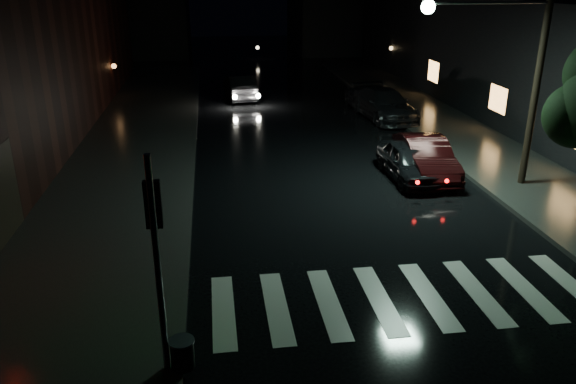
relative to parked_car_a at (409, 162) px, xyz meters
name	(u,v)px	position (x,y,z in m)	size (l,w,h in m)	color
ground	(279,319)	(-5.80, -8.30, -0.67)	(120.00, 120.00, 0.00)	black
sidewalk_left	(127,145)	(-10.80, 5.70, -0.59)	(6.00, 44.00, 0.15)	#282826
sidewalk_right	(453,132)	(4.20, 5.70, -0.59)	(4.00, 44.00, 0.15)	#282826
building_right	(554,55)	(11.20, 9.70, 2.33)	(10.00, 40.00, 6.00)	black
building_far_left	(110,10)	(-15.80, 36.70, 3.33)	(14.00, 10.00, 8.00)	black
building_far_right	(366,13)	(8.20, 36.70, 2.83)	(14.00, 10.00, 7.00)	black
crosswalk	(404,297)	(-2.80, -7.80, -0.66)	(9.00, 3.00, 0.01)	beige
signal_pole_corner	(170,302)	(-7.94, -9.76, 0.88)	(0.68, 0.61, 4.20)	slate
utility_pole	(522,55)	(3.03, -1.30, 3.93)	(4.92, 0.44, 8.00)	black
parked_car_a	(409,162)	(0.00, 0.00, 0.00)	(1.57, 3.91, 1.33)	black
parked_car_b	(425,157)	(0.72, 0.29, 0.05)	(1.52, 4.36, 1.44)	black
parked_car_c	(384,104)	(1.80, 9.07, 0.10)	(2.14, 5.27, 1.53)	black
parked_car_d	(374,99)	(1.80, 10.87, -0.03)	(2.12, 4.60, 1.28)	black
oncoming_car	(240,87)	(-5.30, 15.01, 0.05)	(1.53, 4.38, 1.44)	black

